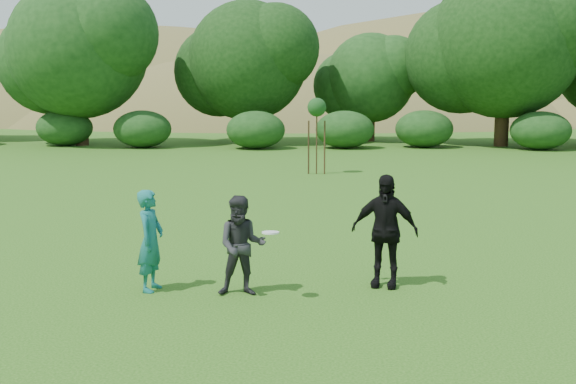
# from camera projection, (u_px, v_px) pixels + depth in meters

# --- Properties ---
(ground) EXTENTS (120.00, 120.00, 0.00)m
(ground) POSITION_uv_depth(u_px,v_px,m) (276.00, 281.00, 12.37)
(ground) COLOR #19470C
(ground) RESTS_ON ground
(player_teal) EXTENTS (0.47, 0.65, 1.67)m
(player_teal) POSITION_uv_depth(u_px,v_px,m) (151.00, 240.00, 11.71)
(player_teal) COLOR #166664
(player_teal) RESTS_ON ground
(player_grey) EXTENTS (0.84, 0.68, 1.61)m
(player_grey) POSITION_uv_depth(u_px,v_px,m) (242.00, 246.00, 11.46)
(player_grey) COLOR #28282B
(player_grey) RESTS_ON ground
(player_black) EXTENTS (1.19, 0.71, 1.89)m
(player_black) POSITION_uv_depth(u_px,v_px,m) (385.00, 231.00, 11.93)
(player_black) COLOR black
(player_black) RESTS_ON ground
(frisbee) EXTENTS (0.27, 0.27, 0.04)m
(frisbee) POSITION_uv_depth(u_px,v_px,m) (271.00, 233.00, 11.06)
(frisbee) COLOR white
(frisbee) RESTS_ON ground
(sapling) EXTENTS (0.70, 0.70, 2.85)m
(sapling) POSITION_uv_depth(u_px,v_px,m) (317.00, 109.00, 26.78)
(sapling) COLOR #392816
(sapling) RESTS_ON ground
(hillside) EXTENTS (150.00, 72.00, 52.00)m
(hillside) POSITION_uv_depth(u_px,v_px,m) (321.00, 221.00, 81.73)
(hillside) COLOR olive
(hillside) RESTS_ON ground
(tree_row) EXTENTS (53.92, 10.38, 9.62)m
(tree_row) POSITION_uv_depth(u_px,v_px,m) (377.00, 56.00, 39.75)
(tree_row) COLOR #3A2616
(tree_row) RESTS_ON ground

